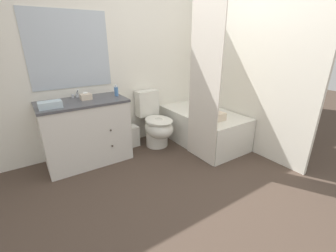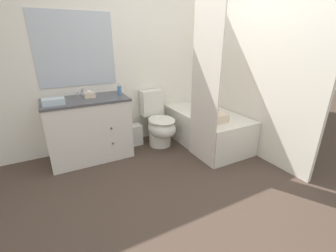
{
  "view_description": "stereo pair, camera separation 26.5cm",
  "coord_description": "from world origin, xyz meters",
  "px_view_note": "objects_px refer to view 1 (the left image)",
  "views": [
    {
      "loc": [
        -1.38,
        -1.53,
        1.55
      ],
      "look_at": [
        0.12,
        0.72,
        0.5
      ],
      "focal_mm": 24.0,
      "sensor_mm": 36.0,
      "label": 1
    },
    {
      "loc": [
        -1.15,
        -1.66,
        1.55
      ],
      "look_at": [
        0.12,
        0.72,
        0.5
      ],
      "focal_mm": 24.0,
      "sensor_mm": 36.0,
      "label": 2
    }
  ],
  "objects_px": {
    "wastebasket": "(131,136)",
    "tissue_box": "(86,96)",
    "sink_faucet": "(77,95)",
    "soap_dispenser": "(116,91)",
    "vanity_cabinet": "(86,131)",
    "bathtub": "(202,127)",
    "bath_towel_folded": "(212,117)",
    "hand_towel_folded": "(50,105)",
    "toilet": "(156,124)"
  },
  "relations": [
    {
      "from": "wastebasket",
      "to": "tissue_box",
      "type": "distance_m",
      "value": 0.94
    },
    {
      "from": "sink_faucet",
      "to": "soap_dispenser",
      "type": "height_order",
      "value": "soap_dispenser"
    },
    {
      "from": "wastebasket",
      "to": "vanity_cabinet",
      "type": "bearing_deg",
      "value": -171.94
    },
    {
      "from": "bathtub",
      "to": "soap_dispenser",
      "type": "xyz_separation_m",
      "value": [
        -1.22,
        0.41,
        0.65
      ]
    },
    {
      "from": "tissue_box",
      "to": "bath_towel_folded",
      "type": "distance_m",
      "value": 1.68
    },
    {
      "from": "sink_faucet",
      "to": "bathtub",
      "type": "distance_m",
      "value": 1.89
    },
    {
      "from": "sink_faucet",
      "to": "hand_towel_folded",
      "type": "bearing_deg",
      "value": -136.76
    },
    {
      "from": "tissue_box",
      "to": "bath_towel_folded",
      "type": "height_order",
      "value": "tissue_box"
    },
    {
      "from": "soap_dispenser",
      "to": "hand_towel_folded",
      "type": "xyz_separation_m",
      "value": [
        -0.83,
        -0.14,
        -0.03
      ]
    },
    {
      "from": "vanity_cabinet",
      "to": "hand_towel_folded",
      "type": "distance_m",
      "value": 0.59
    },
    {
      "from": "soap_dispenser",
      "to": "tissue_box",
      "type": "bearing_deg",
      "value": 175.59
    },
    {
      "from": "hand_towel_folded",
      "to": "tissue_box",
      "type": "bearing_deg",
      "value": 21.53
    },
    {
      "from": "soap_dispenser",
      "to": "wastebasket",
      "type": "bearing_deg",
      "value": 23.76
    },
    {
      "from": "wastebasket",
      "to": "hand_towel_folded",
      "type": "relative_size",
      "value": 1.3
    },
    {
      "from": "hand_towel_folded",
      "to": "toilet",
      "type": "bearing_deg",
      "value": 1.78
    },
    {
      "from": "soap_dispenser",
      "to": "hand_towel_folded",
      "type": "distance_m",
      "value": 0.84
    },
    {
      "from": "tissue_box",
      "to": "hand_towel_folded",
      "type": "height_order",
      "value": "tissue_box"
    },
    {
      "from": "toilet",
      "to": "vanity_cabinet",
      "type": "bearing_deg",
      "value": 174.73
    },
    {
      "from": "vanity_cabinet",
      "to": "toilet",
      "type": "height_order",
      "value": "vanity_cabinet"
    },
    {
      "from": "sink_faucet",
      "to": "toilet",
      "type": "xyz_separation_m",
      "value": [
        1.01,
        -0.3,
        -0.53
      ]
    },
    {
      "from": "sink_faucet",
      "to": "bathtub",
      "type": "height_order",
      "value": "sink_faucet"
    },
    {
      "from": "bathtub",
      "to": "tissue_box",
      "type": "relative_size",
      "value": 10.28
    },
    {
      "from": "bathtub",
      "to": "bath_towel_folded",
      "type": "height_order",
      "value": "bath_towel_folded"
    },
    {
      "from": "sink_faucet",
      "to": "hand_towel_folded",
      "type": "relative_size",
      "value": 0.59
    },
    {
      "from": "vanity_cabinet",
      "to": "wastebasket",
      "type": "relative_size",
      "value": 3.35
    },
    {
      "from": "toilet",
      "to": "sink_faucet",
      "type": "bearing_deg",
      "value": 163.31
    },
    {
      "from": "bathtub",
      "to": "tissue_box",
      "type": "xyz_separation_m",
      "value": [
        -1.61,
        0.44,
        0.62
      ]
    },
    {
      "from": "toilet",
      "to": "wastebasket",
      "type": "xyz_separation_m",
      "value": [
        -0.34,
        0.19,
        -0.18
      ]
    },
    {
      "from": "vanity_cabinet",
      "to": "sink_faucet",
      "type": "height_order",
      "value": "sink_faucet"
    },
    {
      "from": "vanity_cabinet",
      "to": "toilet",
      "type": "xyz_separation_m",
      "value": [
        1.01,
        -0.09,
        -0.09
      ]
    },
    {
      "from": "bathtub",
      "to": "sink_faucet",
      "type": "bearing_deg",
      "value": 159.97
    },
    {
      "from": "sink_faucet",
      "to": "hand_towel_folded",
      "type": "xyz_separation_m",
      "value": [
        -0.37,
        -0.35,
        0.0
      ]
    },
    {
      "from": "sink_faucet",
      "to": "toilet",
      "type": "bearing_deg",
      "value": -16.69
    },
    {
      "from": "bath_towel_folded",
      "to": "sink_faucet",
      "type": "bearing_deg",
      "value": 147.31
    },
    {
      "from": "tissue_box",
      "to": "toilet",
      "type": "bearing_deg",
      "value": -7.67
    },
    {
      "from": "vanity_cabinet",
      "to": "hand_towel_folded",
      "type": "bearing_deg",
      "value": -159.7
    },
    {
      "from": "wastebasket",
      "to": "hand_towel_folded",
      "type": "xyz_separation_m",
      "value": [
        -1.03,
        -0.23,
        0.72
      ]
    },
    {
      "from": "vanity_cabinet",
      "to": "sink_faucet",
      "type": "relative_size",
      "value": 7.43
    },
    {
      "from": "bathtub",
      "to": "bath_towel_folded",
      "type": "relative_size",
      "value": 4.15
    },
    {
      "from": "vanity_cabinet",
      "to": "tissue_box",
      "type": "bearing_deg",
      "value": 28.21
    },
    {
      "from": "bathtub",
      "to": "soap_dispenser",
      "type": "distance_m",
      "value": 1.44
    },
    {
      "from": "toilet",
      "to": "bathtub",
      "type": "bearing_deg",
      "value": -24.79
    },
    {
      "from": "toilet",
      "to": "wastebasket",
      "type": "distance_m",
      "value": 0.43
    },
    {
      "from": "toilet",
      "to": "bathtub",
      "type": "relative_size",
      "value": 0.59
    },
    {
      "from": "bath_towel_folded",
      "to": "soap_dispenser",
      "type": "bearing_deg",
      "value": 144.03
    },
    {
      "from": "bathtub",
      "to": "wastebasket",
      "type": "height_order",
      "value": "bathtub"
    },
    {
      "from": "toilet",
      "to": "wastebasket",
      "type": "relative_size",
      "value": 2.58
    },
    {
      "from": "vanity_cabinet",
      "to": "wastebasket",
      "type": "distance_m",
      "value": 0.72
    },
    {
      "from": "wastebasket",
      "to": "bathtub",
      "type": "bearing_deg",
      "value": -26.08
    },
    {
      "from": "sink_faucet",
      "to": "soap_dispenser",
      "type": "distance_m",
      "value": 0.5
    }
  ]
}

